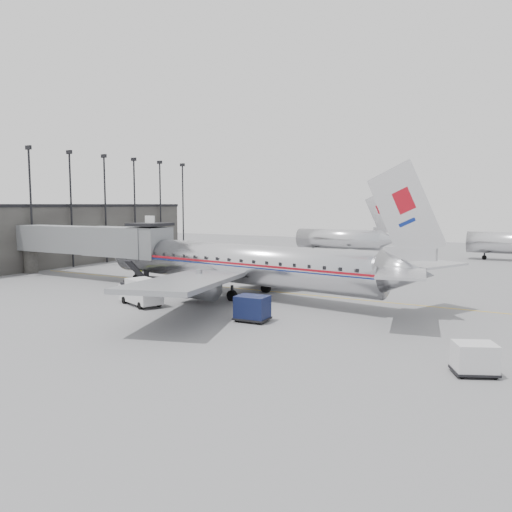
{
  "coord_description": "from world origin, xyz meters",
  "views": [
    {
      "loc": [
        25.4,
        -35.72,
        8.27
      ],
      "look_at": [
        1.84,
        6.98,
        3.2
      ],
      "focal_mm": 35.0,
      "sensor_mm": 36.0,
      "label": 1
    }
  ],
  "objects_px": {
    "baggage_cart_navy": "(252,308)",
    "ramp_worker": "(141,278)",
    "baggage_cart_white": "(475,358)",
    "airliner": "(239,264)",
    "service_van": "(141,291)"
  },
  "relations": [
    {
      "from": "baggage_cart_navy",
      "to": "ramp_worker",
      "type": "xyz_separation_m",
      "value": [
        -17.95,
        8.47,
        -0.21
      ]
    },
    {
      "from": "ramp_worker",
      "to": "baggage_cart_white",
      "type": "bearing_deg",
      "value": -24.34
    },
    {
      "from": "baggage_cart_white",
      "to": "airliner",
      "type": "bearing_deg",
      "value": 123.98
    },
    {
      "from": "baggage_cart_white",
      "to": "ramp_worker",
      "type": "bearing_deg",
      "value": 133.97
    },
    {
      "from": "airliner",
      "to": "ramp_worker",
      "type": "bearing_deg",
      "value": -173.06
    },
    {
      "from": "service_van",
      "to": "ramp_worker",
      "type": "relative_size",
      "value": 3.27
    },
    {
      "from": "airliner",
      "to": "service_van",
      "type": "relative_size",
      "value": 7.26
    },
    {
      "from": "airliner",
      "to": "service_van",
      "type": "height_order",
      "value": "airliner"
    },
    {
      "from": "service_van",
      "to": "ramp_worker",
      "type": "height_order",
      "value": "service_van"
    },
    {
      "from": "service_van",
      "to": "baggage_cart_navy",
      "type": "bearing_deg",
      "value": 18.61
    },
    {
      "from": "ramp_worker",
      "to": "baggage_cart_navy",
      "type": "bearing_deg",
      "value": -28.03
    },
    {
      "from": "service_van",
      "to": "baggage_cart_navy",
      "type": "height_order",
      "value": "service_van"
    },
    {
      "from": "service_van",
      "to": "baggage_cart_white",
      "type": "distance_m",
      "value": 26.29
    },
    {
      "from": "baggage_cart_navy",
      "to": "baggage_cart_white",
      "type": "xyz_separation_m",
      "value": [
        14.92,
        -4.53,
        -0.13
      ]
    },
    {
      "from": "airliner",
      "to": "baggage_cart_navy",
      "type": "bearing_deg",
      "value": -46.64
    }
  ]
}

